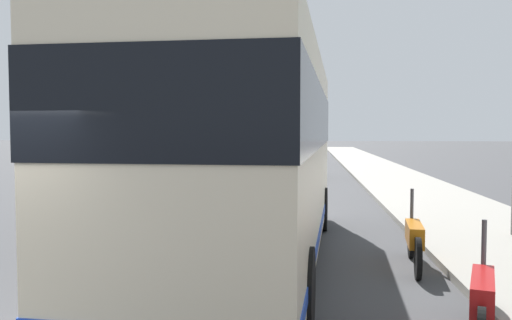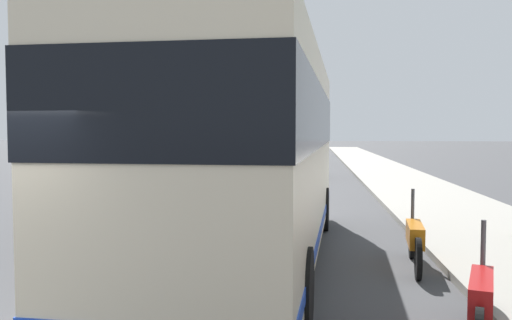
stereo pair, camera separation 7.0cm
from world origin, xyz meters
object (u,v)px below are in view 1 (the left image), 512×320
object	(u,v)px
car_far_distant	(222,154)
car_behind_bus	(291,164)
car_side_street	(287,154)
coach_bus	(250,147)
motorcycle_by_tree	(482,299)
motorcycle_mid_row	(414,240)
car_oncoming	(301,148)

from	to	relation	value
car_far_distant	car_behind_bus	bearing A→B (deg)	30.70
car_behind_bus	car_side_street	distance (m)	9.75
coach_bus	car_behind_bus	world-z (taller)	coach_bus
motorcycle_by_tree	car_far_distant	xyz separation A→B (m)	(30.37, 7.79, 0.21)
motorcycle_mid_row	car_behind_bus	size ratio (longest dim) A/B	0.48
car_behind_bus	car_oncoming	bearing A→B (deg)	2.10
motorcycle_mid_row	car_oncoming	bearing A→B (deg)	9.89
motorcycle_mid_row	car_side_street	size ratio (longest dim) A/B	0.45
coach_bus	motorcycle_by_tree	bearing A→B (deg)	-134.53
car_behind_bus	car_oncoming	world-z (taller)	car_oncoming
car_behind_bus	car_far_distant	bearing A→B (deg)	29.70
motorcycle_mid_row	car_oncoming	distance (m)	39.58
motorcycle_mid_row	motorcycle_by_tree	bearing A→B (deg)	-171.20
motorcycle_by_tree	car_side_street	world-z (taller)	car_side_street
motorcycle_by_tree	car_far_distant	distance (m)	31.35
motorcycle_by_tree	car_side_street	xyz separation A→B (m)	(30.27, 3.33, 0.27)
coach_bus	car_side_street	size ratio (longest dim) A/B	2.14
coach_bus	motorcycle_by_tree	size ratio (longest dim) A/B	5.01
car_behind_bus	motorcycle_by_tree	bearing A→B (deg)	-169.62
motorcycle_by_tree	motorcycle_mid_row	bearing A→B (deg)	20.32
motorcycle_by_tree	car_behind_bus	world-z (taller)	car_behind_bus
car_behind_bus	car_side_street	bearing A→B (deg)	5.90
coach_bus	car_behind_bus	xyz separation A→B (m)	(17.27, -0.17, -1.37)
motorcycle_mid_row	car_side_street	distance (m)	27.31
coach_bus	car_behind_bus	bearing A→B (deg)	2.84
car_oncoming	car_side_street	distance (m)	12.41
car_side_street	car_oncoming	bearing A→B (deg)	-1.91
motorcycle_by_tree	car_side_street	distance (m)	30.45
car_far_distant	car_side_street	xyz separation A→B (m)	(-0.10, -4.47, 0.06)
car_oncoming	motorcycle_by_tree	bearing A→B (deg)	-176.94
motorcycle_by_tree	car_oncoming	size ratio (longest dim) A/B	0.47
car_behind_bus	car_far_distant	distance (m)	11.03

